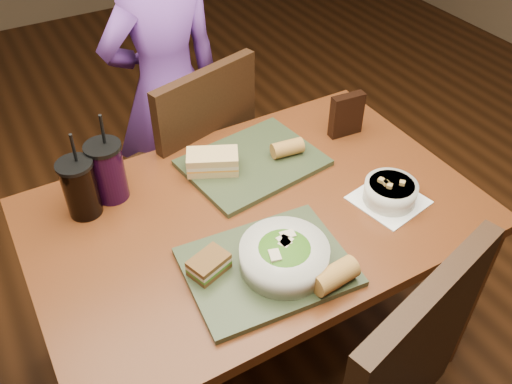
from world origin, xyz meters
TOP-DOWN VIEW (x-y plane):
  - ground at (0.00, 0.00)m, footprint 6.00×6.00m
  - dining_table at (0.00, 0.00)m, footprint 1.30×0.85m
  - chair_far at (0.06, 0.54)m, footprint 0.52×0.53m
  - diner at (0.07, 0.87)m, footprint 0.52×0.36m
  - tray_near at (-0.09, -0.21)m, footprint 0.45×0.36m
  - tray_far at (0.10, 0.19)m, footprint 0.46×0.37m
  - salad_bowl at (-0.05, -0.24)m, footprint 0.23×0.23m
  - soup_bowl at (0.37, -0.16)m, footprint 0.22×0.22m
  - sandwich_near at (-0.23, -0.16)m, footprint 0.12×0.10m
  - sandwich_far at (-0.03, 0.21)m, footprint 0.18×0.15m
  - baguette_near at (0.03, -0.35)m, footprint 0.13×0.07m
  - baguette_far at (0.21, 0.16)m, footprint 0.11×0.06m
  - cup_cola at (-0.44, 0.24)m, footprint 0.10×0.10m
  - cup_berry at (-0.35, 0.27)m, footprint 0.11×0.11m
  - chip_bag at (0.46, 0.19)m, footprint 0.12×0.05m

SIDE VIEW (x-z plane):
  - ground at x=0.00m, z-range 0.00..0.00m
  - chair_far at x=0.06m, z-range 0.05..1.04m
  - dining_table at x=0.00m, z-range 0.28..1.03m
  - diner at x=0.07m, z-range 0.00..1.40m
  - tray_near at x=-0.09m, z-range 0.75..0.77m
  - tray_far at x=0.10m, z-range 0.75..0.77m
  - soup_bowl at x=0.37m, z-range 0.75..0.82m
  - sandwich_near at x=-0.23m, z-range 0.77..0.82m
  - baguette_far at x=0.21m, z-range 0.77..0.82m
  - baguette_near at x=0.03m, z-range 0.77..0.83m
  - sandwich_far at x=-0.03m, z-range 0.77..0.83m
  - salad_bowl at x=-0.05m, z-range 0.77..0.85m
  - chip_bag at x=0.46m, z-range 0.75..0.90m
  - cup_cola at x=-0.44m, z-range 0.70..0.98m
  - cup_berry at x=-0.35m, z-range 0.70..0.99m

